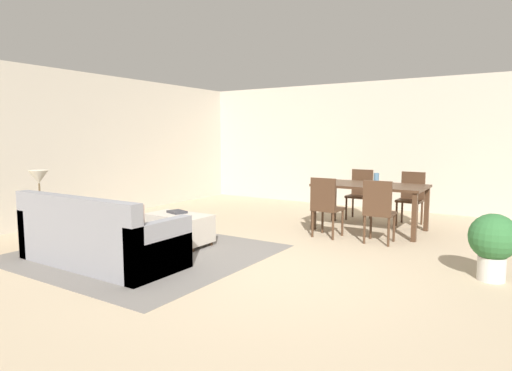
{
  "coord_description": "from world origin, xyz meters",
  "views": [
    {
      "loc": [
        2.5,
        -4.2,
        1.53
      ],
      "look_at": [
        -1.0,
        1.29,
        0.79
      ],
      "focal_mm": 30.29,
      "sensor_mm": 36.0,
      "label": 1
    }
  ],
  "objects_px": {
    "table_lamp": "(39,179)",
    "dining_chair_far_left": "(360,191)",
    "ottoman_table": "(179,227)",
    "dining_chair_near_left": "(325,204)",
    "dining_chair_near_right": "(379,208)",
    "dining_table": "(370,189)",
    "vase_centerpiece": "(376,179)",
    "side_table": "(41,216)",
    "potted_plant": "(493,241)",
    "book_on_ottoman": "(177,212)",
    "dining_chair_far_right": "(411,195)",
    "couch": "(99,240)"
  },
  "relations": [
    {
      "from": "table_lamp",
      "to": "dining_chair_far_left",
      "type": "xyz_separation_m",
      "value": [
        3.03,
        4.43,
        -0.44
      ]
    },
    {
      "from": "ottoman_table",
      "to": "dining_chair_near_left",
      "type": "xyz_separation_m",
      "value": [
        1.57,
        1.53,
        0.27
      ]
    },
    {
      "from": "table_lamp",
      "to": "ottoman_table",
      "type": "bearing_deg",
      "value": 36.59
    },
    {
      "from": "table_lamp",
      "to": "dining_chair_near_left",
      "type": "bearing_deg",
      "value": 40.63
    },
    {
      "from": "dining_chair_near_right",
      "to": "dining_chair_far_left",
      "type": "xyz_separation_m",
      "value": [
        -0.87,
        1.73,
        0.0
      ]
    },
    {
      "from": "dining_table",
      "to": "dining_chair_near_right",
      "type": "distance_m",
      "value": 0.95
    },
    {
      "from": "table_lamp",
      "to": "dining_chair_far_left",
      "type": "distance_m",
      "value": 5.38
    },
    {
      "from": "dining_table",
      "to": "vase_centerpiece",
      "type": "distance_m",
      "value": 0.2
    },
    {
      "from": "side_table",
      "to": "potted_plant",
      "type": "height_order",
      "value": "potted_plant"
    },
    {
      "from": "side_table",
      "to": "book_on_ottoman",
      "type": "relative_size",
      "value": 2.11
    },
    {
      "from": "ottoman_table",
      "to": "vase_centerpiece",
      "type": "height_order",
      "value": "vase_centerpiece"
    },
    {
      "from": "dining_table",
      "to": "ottoman_table",
      "type": "bearing_deg",
      "value": -129.38
    },
    {
      "from": "side_table",
      "to": "dining_chair_near_right",
      "type": "height_order",
      "value": "dining_chair_near_right"
    },
    {
      "from": "dining_chair_near_right",
      "to": "dining_chair_far_left",
      "type": "relative_size",
      "value": 1.0
    },
    {
      "from": "dining_chair_near_left",
      "to": "dining_chair_far_left",
      "type": "height_order",
      "value": "same"
    },
    {
      "from": "side_table",
      "to": "dining_table",
      "type": "bearing_deg",
      "value": 45.32
    },
    {
      "from": "dining_chair_near_left",
      "to": "dining_chair_near_right",
      "type": "distance_m",
      "value": 0.8
    },
    {
      "from": "book_on_ottoman",
      "to": "dining_table",
      "type": "bearing_deg",
      "value": 48.7
    },
    {
      "from": "table_lamp",
      "to": "dining_chair_near_right",
      "type": "distance_m",
      "value": 4.76
    },
    {
      "from": "dining_chair_near_right",
      "to": "potted_plant",
      "type": "distance_m",
      "value": 1.76
    },
    {
      "from": "dining_chair_near_right",
      "to": "book_on_ottoman",
      "type": "height_order",
      "value": "dining_chair_near_right"
    },
    {
      "from": "dining_chair_near_left",
      "to": "dining_chair_far_right",
      "type": "relative_size",
      "value": 1.0
    },
    {
      "from": "table_lamp",
      "to": "dining_table",
      "type": "distance_m",
      "value": 4.98
    },
    {
      "from": "ottoman_table",
      "to": "dining_chair_far_right",
      "type": "distance_m",
      "value": 4.07
    },
    {
      "from": "ottoman_table",
      "to": "table_lamp",
      "type": "bearing_deg",
      "value": -143.41
    },
    {
      "from": "dining_chair_far_left",
      "to": "dining_chair_far_right",
      "type": "distance_m",
      "value": 0.93
    },
    {
      "from": "couch",
      "to": "dining_chair_near_left",
      "type": "relative_size",
      "value": 2.27
    },
    {
      "from": "couch",
      "to": "dining_chair_near_right",
      "type": "xyz_separation_m",
      "value": [
        2.55,
        2.78,
        0.22
      ]
    },
    {
      "from": "potted_plant",
      "to": "table_lamp",
      "type": "bearing_deg",
      "value": -161.73
    },
    {
      "from": "couch",
      "to": "book_on_ottoman",
      "type": "height_order",
      "value": "couch"
    },
    {
      "from": "side_table",
      "to": "potted_plant",
      "type": "xyz_separation_m",
      "value": [
        5.4,
        1.78,
        -0.01
      ]
    },
    {
      "from": "dining_table",
      "to": "couch",
      "type": "bearing_deg",
      "value": -120.71
    },
    {
      "from": "dining_chair_near_left",
      "to": "vase_centerpiece",
      "type": "bearing_deg",
      "value": 61.89
    },
    {
      "from": "dining_chair_near_right",
      "to": "potted_plant",
      "type": "relative_size",
      "value": 1.27
    },
    {
      "from": "vase_centerpiece",
      "to": "potted_plant",
      "type": "distance_m",
      "value": 2.58
    },
    {
      "from": "couch",
      "to": "dining_chair_far_left",
      "type": "xyz_separation_m",
      "value": [
        1.68,
        4.52,
        0.22
      ]
    },
    {
      "from": "couch",
      "to": "dining_chair_near_right",
      "type": "distance_m",
      "value": 3.78
    },
    {
      "from": "side_table",
      "to": "table_lamp",
      "type": "xyz_separation_m",
      "value": [
        0.0,
        -0.0,
        0.52
      ]
    },
    {
      "from": "side_table",
      "to": "book_on_ottoman",
      "type": "bearing_deg",
      "value": 39.63
    },
    {
      "from": "potted_plant",
      "to": "vase_centerpiece",
      "type": "bearing_deg",
      "value": 135.45
    },
    {
      "from": "table_lamp",
      "to": "dining_chair_near_right",
      "type": "relative_size",
      "value": 0.57
    },
    {
      "from": "vase_centerpiece",
      "to": "book_on_ottoman",
      "type": "distance_m",
      "value": 3.23
    },
    {
      "from": "book_on_ottoman",
      "to": "side_table",
      "type": "bearing_deg",
      "value": -140.37
    },
    {
      "from": "dining_chair_near_right",
      "to": "table_lamp",
      "type": "bearing_deg",
      "value": -145.33
    },
    {
      "from": "side_table",
      "to": "potted_plant",
      "type": "relative_size",
      "value": 0.76
    },
    {
      "from": "ottoman_table",
      "to": "table_lamp",
      "type": "distance_m",
      "value": 2.03
    },
    {
      "from": "couch",
      "to": "dining_chair_far_left",
      "type": "bearing_deg",
      "value": 69.55
    },
    {
      "from": "couch",
      "to": "dining_table",
      "type": "height_order",
      "value": "couch"
    },
    {
      "from": "dining_table",
      "to": "dining_chair_far_right",
      "type": "bearing_deg",
      "value": 61.21
    },
    {
      "from": "table_lamp",
      "to": "dining_table",
      "type": "relative_size",
      "value": 0.3
    }
  ]
}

